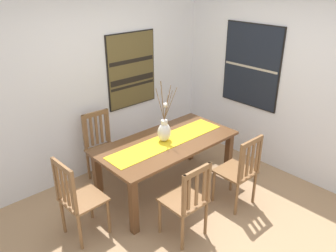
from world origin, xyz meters
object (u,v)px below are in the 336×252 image
at_px(centerpiece_vase, 164,130).
at_px(painting_on_back_wall, 131,70).
at_px(chair_3, 102,146).
at_px(chair_1, 78,198).
at_px(chair_0, 240,170).
at_px(painting_on_side_wall, 251,66).
at_px(chair_2, 187,200).
at_px(dining_table, 167,148).

relative_size(centerpiece_vase, painting_on_back_wall, 0.71).
bearing_deg(painting_on_back_wall, chair_3, -159.82).
relative_size(centerpiece_vase, chair_1, 0.80).
xyz_separation_m(centerpiece_vase, chair_0, (0.46, -0.86, -0.38)).
bearing_deg(painting_on_side_wall, chair_2, -160.67).
height_order(chair_2, painting_on_side_wall, painting_on_side_wall).
distance_m(dining_table, chair_2, 0.93).
xyz_separation_m(chair_0, chair_2, (-0.88, 0.03, -0.01)).
xyz_separation_m(centerpiece_vase, chair_1, (-1.27, -0.04, -0.38)).
bearing_deg(painting_on_side_wall, centerpiece_vase, 175.65).
relative_size(chair_1, chair_2, 1.04).
bearing_deg(chair_2, chair_0, -2.07).
relative_size(chair_3, painting_on_side_wall, 0.81).
bearing_deg(chair_0, centerpiece_vase, 117.86).
bearing_deg(chair_3, painting_on_back_wall, 20.18).
height_order(centerpiece_vase, chair_0, centerpiece_vase).
bearing_deg(chair_1, chair_2, -43.16).
distance_m(chair_3, painting_on_back_wall, 1.19).
distance_m(dining_table, chair_1, 1.29).
distance_m(chair_3, painting_on_side_wall, 2.42).
height_order(painting_on_back_wall, painting_on_side_wall, painting_on_side_wall).
height_order(chair_0, painting_on_side_wall, painting_on_side_wall).
height_order(dining_table, painting_on_side_wall, painting_on_side_wall).
distance_m(centerpiece_vase, painting_on_side_wall, 1.70).
bearing_deg(chair_0, chair_3, 118.83).
bearing_deg(centerpiece_vase, chair_0, -62.14).
bearing_deg(chair_3, painting_on_side_wall, -23.85).
xyz_separation_m(dining_table, chair_3, (-0.46, 0.81, -0.12)).
bearing_deg(chair_2, centerpiece_vase, 62.83).
bearing_deg(centerpiece_vase, dining_table, -62.42).
height_order(chair_1, painting_on_side_wall, painting_on_side_wall).
bearing_deg(chair_1, chair_3, 44.89).
distance_m(centerpiece_vase, chair_3, 0.98).
xyz_separation_m(centerpiece_vase, chair_2, (-0.43, -0.83, -0.40)).
height_order(dining_table, centerpiece_vase, centerpiece_vase).
bearing_deg(painting_on_back_wall, centerpiece_vase, -106.32).
relative_size(chair_1, chair_3, 1.00).
bearing_deg(centerpiece_vase, painting_on_back_wall, 73.68).
bearing_deg(chair_1, centerpiece_vase, 1.66).
relative_size(dining_table, chair_1, 1.86).
distance_m(chair_1, painting_on_back_wall, 2.12).
xyz_separation_m(painting_on_back_wall, painting_on_side_wall, (1.28, -1.18, 0.06)).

